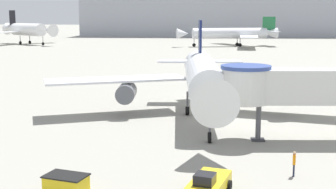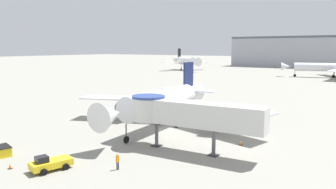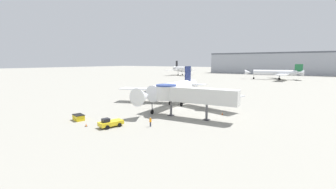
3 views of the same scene
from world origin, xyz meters
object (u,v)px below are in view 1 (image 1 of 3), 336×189
pushback_tug_yellow (208,184)px  service_container_yellow (66,184)px  jet_bridge (306,86)px  ground_crew_marshaller (294,162)px  background_jet_green_tail (232,33)px  main_airplane (204,78)px  background_jet_black_tail (27,30)px

pushback_tug_yellow → service_container_yellow: size_ratio=1.54×
jet_bridge → ground_crew_marshaller: 10.01m
service_container_yellow → background_jet_green_tail: bearing=82.4°
pushback_tug_yellow → jet_bridge: bearing=73.7°
main_airplane → background_jet_green_tail: main_airplane is taller
ground_crew_marshaller → background_jet_green_tail: bearing=-169.5°
service_container_yellow → background_jet_green_tail: 128.18m
jet_bridge → background_jet_green_tail: 114.07m
main_airplane → pushback_tug_yellow: size_ratio=7.64×
service_container_yellow → pushback_tug_yellow: bearing=1.0°
jet_bridge → ground_crew_marshaller: (-2.49, -8.98, -3.64)m
background_jet_green_tail → main_airplane: bearing=-18.2°
service_container_yellow → jet_bridge: bearing=38.3°
background_jet_black_tail → background_jet_green_tail: bearing=-59.0°
jet_bridge → background_jet_green_tail: size_ratio=0.47×
background_jet_black_tail → main_airplane: bearing=-116.5°
main_airplane → jet_bridge: (8.41, -7.82, 0.51)m
service_container_yellow → background_jet_black_tail: size_ratio=0.12×
ground_crew_marshaller → background_jet_green_tail: (3.03, 123.05, 3.22)m
main_airplane → background_jet_green_tail: bearing=81.9°
service_container_yellow → background_jet_black_tail: 141.81m
main_airplane → jet_bridge: main_airplane is taller
pushback_tug_yellow → background_jet_black_tail: (-61.01, 131.44, 4.35)m
jet_bridge → main_airplane: bearing=133.0°
service_container_yellow → ground_crew_marshaller: 14.47m
service_container_yellow → ground_crew_marshaller: (13.91, 3.96, 0.41)m
background_jet_black_tail → jet_bridge: bearing=-115.0°
jet_bridge → background_jet_green_tail: (0.54, 114.07, -0.42)m
background_jet_black_tail → pushback_tug_yellow: bearing=-120.3°
jet_bridge → background_jet_black_tail: background_jet_black_tail is taller
main_airplane → ground_crew_marshaller: (5.92, -16.80, -3.14)m
background_jet_black_tail → service_container_yellow: bearing=-123.4°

